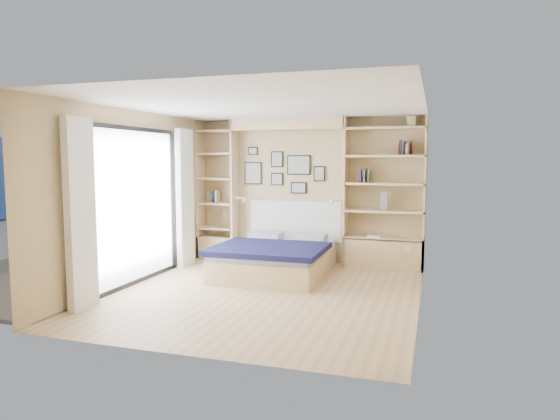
% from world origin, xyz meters
% --- Properties ---
extents(ground, '(4.50, 4.50, 0.00)m').
position_xyz_m(ground, '(0.00, 0.00, 0.00)').
color(ground, tan).
rests_on(ground, ground).
extents(room_shell, '(4.50, 4.50, 4.50)m').
position_xyz_m(room_shell, '(-0.39, 1.52, 1.08)').
color(room_shell, tan).
rests_on(room_shell, ground).
extents(bed, '(1.65, 2.14, 1.07)m').
position_xyz_m(bed, '(-0.21, 1.12, 0.27)').
color(bed, '#D2AF81').
rests_on(bed, ground).
extents(photo_gallery, '(1.48, 0.02, 0.82)m').
position_xyz_m(photo_gallery, '(-0.45, 2.22, 1.60)').
color(photo_gallery, black).
rests_on(photo_gallery, ground).
extents(reading_lamps, '(1.92, 0.12, 0.15)m').
position_xyz_m(reading_lamps, '(-0.30, 2.00, 1.10)').
color(reading_lamps, silver).
rests_on(reading_lamps, ground).
extents(shelf_decor, '(3.57, 0.23, 2.03)m').
position_xyz_m(shelf_decor, '(1.10, 2.07, 1.69)').
color(shelf_decor, '#A51E1E').
rests_on(shelf_decor, ground).
extents(deck, '(3.20, 4.00, 0.05)m').
position_xyz_m(deck, '(-3.60, 0.00, 0.00)').
color(deck, '#685E4D').
rests_on(deck, ground).
extents(deck_chair, '(0.76, 0.97, 0.86)m').
position_xyz_m(deck_chair, '(-3.75, 0.39, 0.41)').
color(deck_chair, tan).
rests_on(deck_chair, ground).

